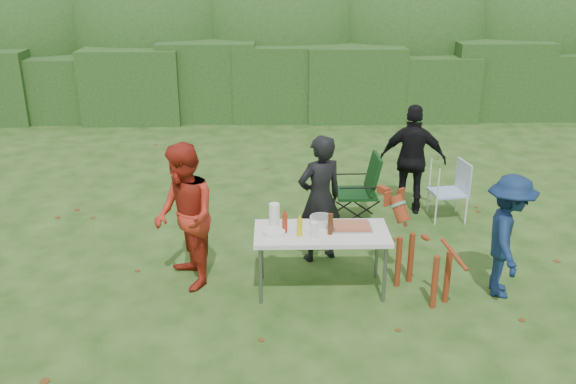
{
  "coord_description": "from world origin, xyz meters",
  "views": [
    {
      "loc": [
        -0.14,
        -6.24,
        3.59
      ],
      "look_at": [
        -0.0,
        0.46,
        1.0
      ],
      "focal_mm": 38.0,
      "sensor_mm": 36.0,
      "label": 1
    }
  ],
  "objects_px": {
    "ketchup_bottle": "(285,223)",
    "folding_table": "(322,236)",
    "lawn_chair": "(448,190)",
    "mustard_bottle": "(300,227)",
    "paper_towel_roll": "(274,214)",
    "person_cook": "(320,199)",
    "child": "(507,236)",
    "beer_bottle": "(330,224)",
    "dog": "(424,251)",
    "person_red_jacket": "(185,217)",
    "camping_chair": "(356,189)",
    "person_black_puffy": "(413,160)"
  },
  "relations": [
    {
      "from": "folding_table",
      "to": "person_cook",
      "type": "relative_size",
      "value": 0.92
    },
    {
      "from": "ketchup_bottle",
      "to": "folding_table",
      "type": "bearing_deg",
      "value": 1.59
    },
    {
      "from": "dog",
      "to": "person_red_jacket",
      "type": "bearing_deg",
      "value": 51.17
    },
    {
      "from": "folding_table",
      "to": "lawn_chair",
      "type": "xyz_separation_m",
      "value": [
        1.99,
        2.04,
        -0.25
      ]
    },
    {
      "from": "dog",
      "to": "paper_towel_roll",
      "type": "xyz_separation_m",
      "value": [
        -1.66,
        0.29,
        0.34
      ]
    },
    {
      "from": "camping_chair",
      "to": "lawn_chair",
      "type": "bearing_deg",
      "value": -175.35
    },
    {
      "from": "lawn_chair",
      "to": "camping_chair",
      "type": "bearing_deg",
      "value": -2.85
    },
    {
      "from": "ketchup_bottle",
      "to": "dog",
      "type": "bearing_deg",
      "value": -3.54
    },
    {
      "from": "folding_table",
      "to": "paper_towel_roll",
      "type": "height_order",
      "value": "paper_towel_roll"
    },
    {
      "from": "person_black_puffy",
      "to": "ketchup_bottle",
      "type": "distance_m",
      "value": 2.99
    },
    {
      "from": "mustard_bottle",
      "to": "beer_bottle",
      "type": "relative_size",
      "value": 0.83
    },
    {
      "from": "person_cook",
      "to": "child",
      "type": "xyz_separation_m",
      "value": [
        2.01,
        -0.9,
        -0.1
      ]
    },
    {
      "from": "ketchup_bottle",
      "to": "mustard_bottle",
      "type": "bearing_deg",
      "value": -30.77
    },
    {
      "from": "person_cook",
      "to": "beer_bottle",
      "type": "distance_m",
      "value": 0.86
    },
    {
      "from": "person_cook",
      "to": "camping_chair",
      "type": "distance_m",
      "value": 1.29
    },
    {
      "from": "child",
      "to": "paper_towel_roll",
      "type": "height_order",
      "value": "child"
    },
    {
      "from": "mustard_bottle",
      "to": "person_black_puffy",
      "type": "bearing_deg",
      "value": 53.93
    },
    {
      "from": "lawn_chair",
      "to": "paper_towel_roll",
      "type": "relative_size",
      "value": 3.34
    },
    {
      "from": "person_black_puffy",
      "to": "paper_towel_roll",
      "type": "height_order",
      "value": "person_black_puffy"
    },
    {
      "from": "dog",
      "to": "mustard_bottle",
      "type": "xyz_separation_m",
      "value": [
        -1.38,
        -0.0,
        0.31
      ]
    },
    {
      "from": "dog",
      "to": "paper_towel_roll",
      "type": "distance_m",
      "value": 1.72
    },
    {
      "from": "child",
      "to": "camping_chair",
      "type": "relative_size",
      "value": 1.39
    },
    {
      "from": "beer_bottle",
      "to": "person_black_puffy",
      "type": "bearing_deg",
      "value": 59.13
    },
    {
      "from": "dog",
      "to": "camping_chair",
      "type": "height_order",
      "value": "dog"
    },
    {
      "from": "lawn_chair",
      "to": "paper_towel_roll",
      "type": "distance_m",
      "value": 3.16
    },
    {
      "from": "child",
      "to": "camping_chair",
      "type": "bearing_deg",
      "value": 48.68
    },
    {
      "from": "folding_table",
      "to": "ketchup_bottle",
      "type": "distance_m",
      "value": 0.44
    },
    {
      "from": "lawn_chair",
      "to": "mustard_bottle",
      "type": "height_order",
      "value": "mustard_bottle"
    },
    {
      "from": "dog",
      "to": "camping_chair",
      "type": "bearing_deg",
      "value": -18.5
    },
    {
      "from": "person_cook",
      "to": "child",
      "type": "height_order",
      "value": "person_cook"
    },
    {
      "from": "person_cook",
      "to": "child",
      "type": "distance_m",
      "value": 2.21
    },
    {
      "from": "child",
      "to": "beer_bottle",
      "type": "height_order",
      "value": "child"
    },
    {
      "from": "ketchup_bottle",
      "to": "paper_towel_roll",
      "type": "relative_size",
      "value": 0.85
    },
    {
      "from": "camping_chair",
      "to": "paper_towel_roll",
      "type": "relative_size",
      "value": 3.94
    },
    {
      "from": "folding_table",
      "to": "camping_chair",
      "type": "relative_size",
      "value": 1.47
    },
    {
      "from": "camping_chair",
      "to": "ketchup_bottle",
      "type": "bearing_deg",
      "value": 60.28
    },
    {
      "from": "person_cook",
      "to": "beer_bottle",
      "type": "xyz_separation_m",
      "value": [
        0.06,
        -0.86,
        0.05
      ]
    },
    {
      "from": "paper_towel_roll",
      "to": "camping_chair",
      "type": "bearing_deg",
      "value": 56.09
    },
    {
      "from": "folding_table",
      "to": "paper_towel_roll",
      "type": "relative_size",
      "value": 5.77
    },
    {
      "from": "folding_table",
      "to": "beer_bottle",
      "type": "height_order",
      "value": "beer_bottle"
    },
    {
      "from": "folding_table",
      "to": "person_black_puffy",
      "type": "bearing_deg",
      "value": 56.83
    },
    {
      "from": "camping_chair",
      "to": "lawn_chair",
      "type": "distance_m",
      "value": 1.37
    },
    {
      "from": "dog",
      "to": "paper_towel_roll",
      "type": "height_order",
      "value": "dog"
    },
    {
      "from": "lawn_chair",
      "to": "person_cook",
      "type": "bearing_deg",
      "value": 23.81
    },
    {
      "from": "beer_bottle",
      "to": "paper_towel_roll",
      "type": "relative_size",
      "value": 0.92
    },
    {
      "from": "folding_table",
      "to": "ketchup_bottle",
      "type": "xyz_separation_m",
      "value": [
        -0.41,
        -0.01,
        0.16
      ]
    },
    {
      "from": "person_black_puffy",
      "to": "mustard_bottle",
      "type": "distance_m",
      "value": 2.97
    },
    {
      "from": "person_cook",
      "to": "ketchup_bottle",
      "type": "bearing_deg",
      "value": 37.58
    },
    {
      "from": "person_cook",
      "to": "mustard_bottle",
      "type": "distance_m",
      "value": 0.94
    },
    {
      "from": "mustard_bottle",
      "to": "ketchup_bottle",
      "type": "height_order",
      "value": "ketchup_bottle"
    }
  ]
}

